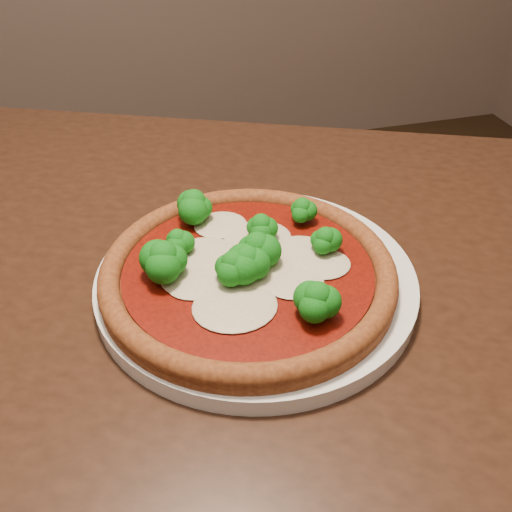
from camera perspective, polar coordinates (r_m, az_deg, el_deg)
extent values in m
cube|color=black|center=(0.63, -5.74, -3.19)|extent=(1.33, 1.16, 0.04)
cylinder|color=black|center=(1.29, -23.42, -3.75)|extent=(0.06, 0.06, 0.71)
cylinder|color=silver|center=(0.59, 0.00, -2.39)|extent=(0.33, 0.33, 0.02)
cylinder|color=brown|center=(0.57, -0.78, -1.96)|extent=(0.29, 0.29, 0.01)
torus|color=brown|center=(0.57, -0.79, -1.42)|extent=(0.30, 0.30, 0.02)
cylinder|color=#6B0E05|center=(0.57, -0.79, -1.38)|extent=(0.25, 0.25, 0.00)
ellipsoid|color=beige|center=(0.55, -6.10, -2.67)|extent=(0.06, 0.05, 0.00)
ellipsoid|color=beige|center=(0.58, 4.34, 0.14)|extent=(0.07, 0.07, 0.01)
ellipsoid|color=beige|center=(0.58, -5.26, -0.06)|extent=(0.08, 0.07, 0.01)
ellipsoid|color=beige|center=(0.52, -2.13, -5.02)|extent=(0.08, 0.07, 0.01)
ellipsoid|color=beige|center=(0.63, -3.58, 3.14)|extent=(0.06, 0.05, 0.00)
ellipsoid|color=beige|center=(0.55, 3.83, -2.57)|extent=(0.06, 0.05, 0.00)
ellipsoid|color=beige|center=(0.61, 0.18, 1.84)|extent=(0.07, 0.07, 0.01)
ellipsoid|color=beige|center=(0.57, -0.58, -0.92)|extent=(0.10, 0.09, 0.01)
ellipsoid|color=beige|center=(0.57, 6.75, -0.78)|extent=(0.06, 0.05, 0.00)
ellipsoid|color=beige|center=(0.56, -6.33, -2.12)|extent=(0.06, 0.06, 0.01)
ellipsoid|color=#168D19|center=(0.59, 0.51, 3.05)|extent=(0.04, 0.04, 0.03)
ellipsoid|color=#168D19|center=(0.55, -9.24, -0.17)|extent=(0.05, 0.05, 0.04)
ellipsoid|color=#168D19|center=(0.63, 4.65, 4.80)|extent=(0.03, 0.03, 0.03)
ellipsoid|color=#168D19|center=(0.56, 0.13, 0.86)|extent=(0.05, 0.05, 0.04)
ellipsoid|color=#168D19|center=(0.50, 6.10, -4.21)|extent=(0.05, 0.05, 0.04)
ellipsoid|color=#168D19|center=(0.54, -0.94, -0.48)|extent=(0.04, 0.04, 0.04)
ellipsoid|color=#168D19|center=(0.58, -7.85, 1.59)|extent=(0.03, 0.03, 0.03)
ellipsoid|color=#168D19|center=(0.54, -2.27, -0.91)|extent=(0.04, 0.04, 0.04)
ellipsoid|color=#168D19|center=(0.58, 6.94, 1.75)|extent=(0.04, 0.04, 0.03)
ellipsoid|color=#168D19|center=(0.63, -6.22, 5.25)|extent=(0.05, 0.05, 0.04)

